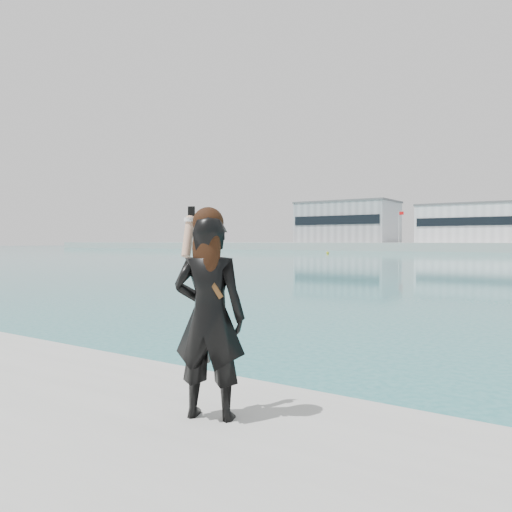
% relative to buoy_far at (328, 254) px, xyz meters
% --- Properties ---
extents(ground, '(500.00, 500.00, 0.00)m').
position_rel_buoy_far_xyz_m(ground, '(38.59, -81.48, 0.00)').
color(ground, '#176A6D').
rests_on(ground, ground).
extents(warehouse_grey_left, '(26.52, 16.36, 11.50)m').
position_rel_buoy_far_xyz_m(warehouse_grey_left, '(-16.41, 46.50, 7.76)').
color(warehouse_grey_left, gray).
rests_on(warehouse_grey_left, far_quay).
extents(warehouse_white, '(24.48, 15.35, 9.50)m').
position_rel_buoy_far_xyz_m(warehouse_white, '(16.59, 46.50, 6.76)').
color(warehouse_white, silver).
rests_on(warehouse_white, far_quay).
extents(flagpole_left, '(1.28, 0.16, 8.00)m').
position_rel_buoy_far_xyz_m(flagpole_left, '(0.68, 39.52, 6.54)').
color(flagpole_left, silver).
rests_on(flagpole_left, far_quay).
extents(buoy_far, '(0.50, 0.50, 0.50)m').
position_rel_buoy_far_xyz_m(buoy_far, '(0.00, 0.00, 0.00)').
color(buoy_far, yellow).
rests_on(buoy_far, ground).
extents(woman, '(0.72, 0.60, 1.79)m').
position_rel_buoy_far_xyz_m(woman, '(38.44, -81.66, 1.70)').
color(woman, black).
rests_on(woman, near_quay).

